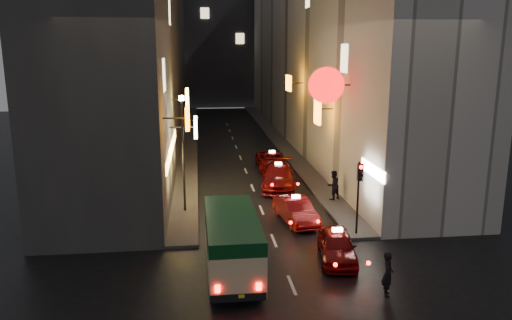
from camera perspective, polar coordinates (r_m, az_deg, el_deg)
name	(u,v)px	position (r m, az deg, el deg)	size (l,w,h in m)	color
building_left	(145,45)	(47.36, -12.62, 12.71)	(7.57, 52.00, 18.00)	#3D3A37
building_right	(317,45)	(48.49, 7.04, 12.91)	(8.34, 52.04, 18.00)	beige
building_far	(218,32)	(79.24, -4.41, 14.35)	(30.00, 10.00, 22.00)	#2F2F33
sidewalk_left	(189,141)	(47.96, -7.64, 2.17)	(1.50, 52.00, 0.15)	#464341
sidewalk_right	(277,139)	(48.56, 2.44, 2.40)	(1.50, 52.00, 0.15)	#464341
minibus	(232,238)	(19.76, -2.75, -8.91)	(2.02, 5.68, 2.44)	beige
taxi_near	(337,243)	(21.63, 9.23, -9.39)	(2.60, 4.86, 1.64)	#620809
taxi_second	(296,208)	(25.81, 4.55, -5.51)	(2.63, 4.94, 1.67)	#620809
taxi_third	(278,174)	(31.94, 2.57, -1.65)	(3.11, 5.78, 1.92)	#620809
taxi_far	(272,160)	(36.63, 1.85, 0.02)	(1.93, 4.64, 1.64)	#620809
pedestrian_crossing	(388,271)	(19.05, 14.86, -12.16)	(0.62, 0.40, 1.89)	black
pedestrian_sidewalk	(333,183)	(29.27, 8.81, -2.64)	(0.73, 0.46, 1.95)	black
traffic_light	(359,183)	(23.66, 11.74, -2.55)	(0.26, 0.43, 3.50)	black
lamp_post	(183,146)	(26.65, -8.34, 1.60)	(0.28, 0.28, 6.22)	black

